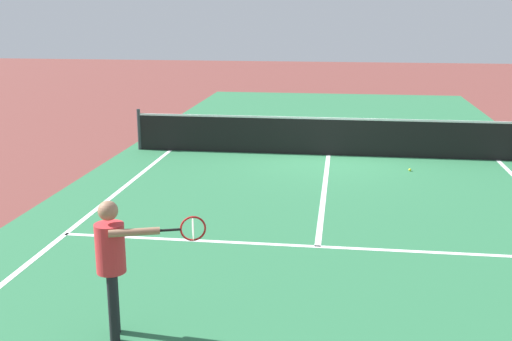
% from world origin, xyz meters
% --- Properties ---
extents(ground_plane, '(60.00, 60.00, 0.00)m').
position_xyz_m(ground_plane, '(0.00, 0.00, 0.00)').
color(ground_plane, brown).
extents(court_surface_inbounds, '(10.62, 24.40, 0.00)m').
position_xyz_m(court_surface_inbounds, '(0.00, 0.00, 0.00)').
color(court_surface_inbounds, '#2D7247').
rests_on(court_surface_inbounds, ground_plane).
extents(line_sideline_left, '(0.10, 11.89, 0.01)m').
position_xyz_m(line_sideline_left, '(-4.11, -5.95, 0.00)').
color(line_sideline_left, white).
rests_on(line_sideline_left, ground_plane).
extents(line_service_near, '(8.22, 0.10, 0.01)m').
position_xyz_m(line_service_near, '(0.00, -6.40, 0.00)').
color(line_service_near, white).
rests_on(line_service_near, ground_plane).
extents(line_center_service, '(0.10, 6.40, 0.01)m').
position_xyz_m(line_center_service, '(0.00, -3.20, 0.00)').
color(line_center_service, white).
rests_on(line_center_service, ground_plane).
extents(net, '(9.96, 0.09, 1.07)m').
position_xyz_m(net, '(0.00, 0.00, 0.49)').
color(net, '#33383D').
rests_on(net, ground_plane).
extents(player_near, '(1.19, 0.43, 1.59)m').
position_xyz_m(player_near, '(-2.09, -9.47, 0.98)').
color(player_near, black).
rests_on(player_near, ground_plane).
extents(tennis_ball_near_net, '(0.07, 0.07, 0.07)m').
position_xyz_m(tennis_ball_near_net, '(1.88, -1.39, 0.03)').
color(tennis_ball_near_net, '#CCE033').
rests_on(tennis_ball_near_net, ground_plane).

